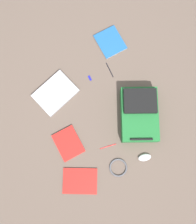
{
  "coord_description": "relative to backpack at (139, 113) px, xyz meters",
  "views": [
    {
      "loc": [
        -0.2,
        -0.31,
        2.2
      ],
      "look_at": [
        -0.0,
        0.01,
        0.02
      ],
      "focal_mm": 42.24,
      "sensor_mm": 36.0,
      "label": 1
    }
  ],
  "objects": [
    {
      "name": "pen_blue",
      "position": [
        -0.36,
        -0.09,
        -0.07
      ],
      "size": [
        0.14,
        0.04,
        0.01
      ],
      "primitive_type": "cylinder",
      "rotation": [
        1.57,
        0.0,
        1.31
      ],
      "color": "red",
      "rests_on": "ground_plane"
    },
    {
      "name": "book_red",
      "position": [
        -0.7,
        -0.21,
        -0.07
      ],
      "size": [
        0.34,
        0.32,
        0.01
      ],
      "color": "silver",
      "rests_on": "ground_plane"
    },
    {
      "name": "laptop",
      "position": [
        -0.5,
        0.53,
        -0.06
      ],
      "size": [
        0.38,
        0.31,
        0.03
      ],
      "color": "#929296",
      "rests_on": "ground_plane"
    },
    {
      "name": "ground_plane",
      "position": [
        -0.27,
        0.19,
        -0.07
      ],
      "size": [
        3.85,
        3.85,
        0.0
      ],
      "primitive_type": "plane",
      "color": "brown"
    },
    {
      "name": "cable_coil",
      "position": [
        -0.38,
        -0.28,
        -0.07
      ],
      "size": [
        0.15,
        0.15,
        0.01
      ],
      "primitive_type": "torus",
      "color": "#4C4C51",
      "rests_on": "ground_plane"
    },
    {
      "name": "book_comic",
      "position": [
        -0.62,
        0.1,
        -0.06
      ],
      "size": [
        0.21,
        0.26,
        0.02
      ],
      "color": "silver",
      "rests_on": "ground_plane"
    },
    {
      "name": "book_manual",
      "position": [
        0.15,
        0.68,
        -0.06
      ],
      "size": [
        0.23,
        0.26,
        0.02
      ],
      "color": "silver",
      "rests_on": "ground_plane"
    },
    {
      "name": "usb_stick",
      "position": [
        -0.18,
        0.49,
        -0.07
      ],
      "size": [
        0.02,
        0.05,
        0.01
      ],
      "primitive_type": "cube",
      "rotation": [
        0.0,
        0.0,
        -0.08
      ],
      "color": "#191999",
      "rests_on": "ground_plane"
    },
    {
      "name": "pen_black",
      "position": [
        0.01,
        0.46,
        -0.07
      ],
      "size": [
        0.03,
        0.14,
        0.01
      ],
      "primitive_type": "cylinder",
      "rotation": [
        1.57,
        0.0,
        -0.12
      ],
      "color": "black",
      "rests_on": "ground_plane"
    },
    {
      "name": "backpack",
      "position": [
        0.0,
        0.0,
        0.0
      ],
      "size": [
        0.48,
        0.53,
        0.17
      ],
      "color": "#1E662D",
      "rests_on": "ground_plane"
    },
    {
      "name": "computer_mouse",
      "position": [
        -0.15,
        -0.33,
        -0.06
      ],
      "size": [
        0.12,
        0.09,
        0.03
      ],
      "primitive_type": "ellipsoid",
      "rotation": [
        0.0,
        0.0,
        4.36
      ],
      "color": "silver",
      "rests_on": "ground_plane"
    }
  ]
}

